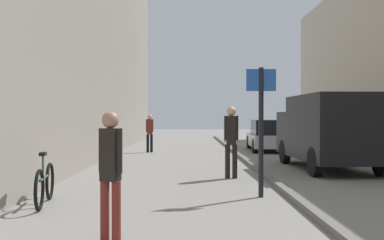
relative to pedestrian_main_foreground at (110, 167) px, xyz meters
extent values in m
plane|color=gray|center=(1.45, 8.17, -0.98)|extent=(80.00, 80.00, 0.00)
cube|color=#615F5B|center=(3.03, 8.17, -0.92)|extent=(0.16, 40.00, 0.12)
cylinder|color=maroon|center=(-0.08, 0.03, -0.58)|extent=(0.12, 0.12, 0.79)
cylinder|color=maroon|center=(0.08, -0.03, -0.58)|extent=(0.12, 0.12, 0.79)
cube|color=black|center=(0.00, 0.00, 0.16)|extent=(0.27, 0.25, 0.68)
cylinder|color=black|center=(-0.11, 0.04, 0.21)|extent=(0.09, 0.09, 0.57)
cylinder|color=black|center=(0.11, -0.04, 0.21)|extent=(0.09, 0.09, 0.57)
sphere|color=#9E755B|center=(0.00, 0.00, 0.60)|extent=(0.22, 0.22, 0.22)
cylinder|color=black|center=(-0.66, 14.09, -0.57)|extent=(0.12, 0.12, 0.80)
cylinder|color=black|center=(-0.83, 14.05, -0.57)|extent=(0.12, 0.12, 0.80)
cube|color=maroon|center=(-0.74, 14.07, 0.17)|extent=(0.26, 0.24, 0.68)
cylinder|color=maroon|center=(-0.63, 14.10, 0.22)|extent=(0.10, 0.10, 0.58)
cylinder|color=maroon|center=(-0.86, 14.04, 0.22)|extent=(0.10, 0.10, 0.58)
sphere|color=tan|center=(-0.74, 14.07, 0.62)|extent=(0.22, 0.22, 0.22)
cylinder|color=black|center=(2.21, 5.79, -0.53)|extent=(0.13, 0.13, 0.88)
cylinder|color=black|center=(2.02, 5.80, -0.53)|extent=(0.13, 0.13, 0.88)
cube|color=black|center=(2.12, 5.79, 0.28)|extent=(0.26, 0.22, 0.75)
cylinder|color=black|center=(2.25, 5.78, 0.34)|extent=(0.11, 0.11, 0.64)
cylinder|color=black|center=(1.98, 5.80, 0.34)|extent=(0.11, 0.11, 0.64)
sphere|color=tan|center=(2.12, 5.79, 0.78)|extent=(0.24, 0.24, 0.24)
cube|color=black|center=(5.27, 7.15, 0.32)|extent=(2.10, 3.53, 1.91)
cube|color=black|center=(5.21, 9.56, 0.08)|extent=(2.04, 1.41, 1.43)
cube|color=black|center=(5.20, 10.04, 0.39)|extent=(1.68, 0.08, 0.63)
cylinder|color=black|center=(4.31, 9.40, -0.58)|extent=(0.24, 0.81, 0.80)
cylinder|color=black|center=(6.12, 9.45, -0.58)|extent=(0.24, 0.81, 0.80)
cylinder|color=black|center=(4.40, 6.08, -0.58)|extent=(0.24, 0.81, 0.80)
cylinder|color=black|center=(6.20, 6.13, -0.58)|extent=(0.24, 0.81, 0.80)
cube|color=#B7B7BC|center=(4.81, 15.01, -0.48)|extent=(2.00, 4.28, 0.55)
cube|color=black|center=(4.81, 15.01, 0.13)|extent=(1.63, 2.59, 0.68)
cylinder|color=black|center=(4.06, 16.48, -0.66)|extent=(0.23, 0.65, 0.64)
cylinder|color=black|center=(5.70, 16.40, -0.66)|extent=(0.23, 0.65, 0.64)
cylinder|color=black|center=(3.92, 13.63, -0.66)|extent=(0.23, 0.65, 0.64)
cylinder|color=black|center=(5.56, 13.55, -0.66)|extent=(0.23, 0.65, 0.64)
cylinder|color=black|center=(2.46, 3.14, 0.32)|extent=(0.10, 0.10, 2.60)
cube|color=#2659B2|center=(2.46, 3.14, 1.37)|extent=(0.60, 0.05, 0.44)
torus|color=black|center=(-1.70, 2.91, -0.62)|extent=(0.16, 0.72, 0.72)
torus|color=black|center=(-1.55, 1.88, -0.62)|extent=(0.16, 0.72, 0.72)
cylinder|color=#335138|center=(-1.63, 2.40, -0.47)|extent=(0.18, 0.94, 0.05)
cylinder|color=#335138|center=(-1.60, 2.21, -0.25)|extent=(0.04, 0.04, 0.40)
cube|color=black|center=(-1.60, 2.21, -0.03)|extent=(0.13, 0.25, 0.06)
camera|label=1|loc=(1.01, -5.66, 0.65)|focal=41.15mm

